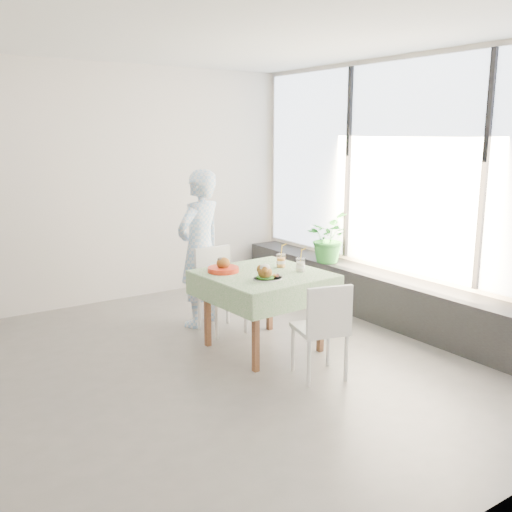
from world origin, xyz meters
TOP-DOWN VIEW (x-y plane):
  - floor at (0.00, 0.00)m, footprint 6.00×6.00m
  - ceiling at (0.00, 0.00)m, footprint 6.00×6.00m
  - wall_back at (0.00, 2.50)m, footprint 6.00×0.02m
  - wall_front at (0.00, -2.50)m, footprint 6.00×0.02m
  - wall_right at (3.00, 0.00)m, footprint 0.02×5.00m
  - window_pane at (2.97, 0.00)m, footprint 0.01×4.80m
  - window_ledge at (2.80, 0.00)m, footprint 0.40×4.80m
  - cafe_table at (1.22, 0.14)m, footprint 1.10×1.10m
  - chair_far at (1.15, 0.79)m, footprint 0.41×0.41m
  - chair_near at (1.25, -0.65)m, footprint 0.48×0.48m
  - diner at (1.08, 1.10)m, footprint 0.70×0.58m
  - main_dish at (1.10, -0.08)m, footprint 0.28×0.28m
  - juice_cup_orange at (1.48, 0.22)m, footprint 0.09×0.09m
  - juice_cup_lemonade at (1.53, -0.01)m, footprint 0.09×0.09m
  - second_dish at (0.93, 0.38)m, footprint 0.29×0.29m
  - potted_plant at (2.71, 0.96)m, footprint 0.70×0.70m

SIDE VIEW (x-z plane):
  - floor at x=0.00m, z-range 0.00..0.00m
  - window_ledge at x=2.80m, z-range 0.00..0.50m
  - chair_near at x=1.25m, z-range -0.16..0.67m
  - chair_far at x=1.15m, z-range -0.16..0.69m
  - cafe_table at x=1.22m, z-range 0.09..0.83m
  - second_dish at x=0.93m, z-range 0.71..0.85m
  - main_dish at x=1.10m, z-range 0.72..0.86m
  - potted_plant at x=2.71m, z-range 0.50..1.09m
  - juice_cup_lemonade at x=1.53m, z-range 0.68..0.93m
  - juice_cup_orange at x=1.48m, z-range 0.67..0.93m
  - diner at x=1.08m, z-range 0.00..1.65m
  - wall_back at x=0.00m, z-range 0.00..2.80m
  - wall_front at x=0.00m, z-range 0.00..2.80m
  - wall_right at x=3.00m, z-range 0.00..2.80m
  - window_pane at x=2.97m, z-range 0.56..2.74m
  - ceiling at x=0.00m, z-range 2.80..2.80m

